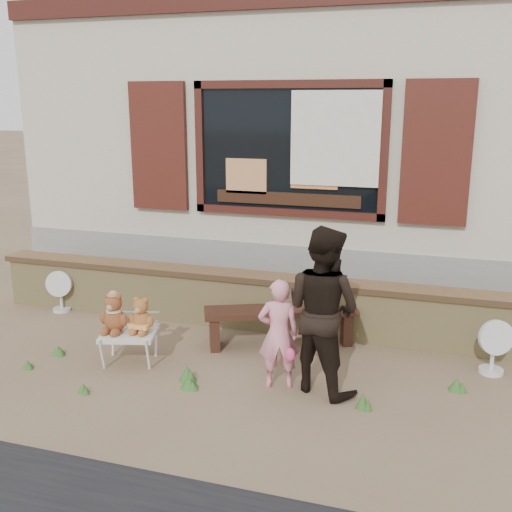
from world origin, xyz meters
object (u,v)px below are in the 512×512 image
(folding_chair, at_px, (129,334))
(child, at_px, (279,334))
(adult, at_px, (323,310))
(bench, at_px, (281,318))
(teddy_bear_left, at_px, (114,312))
(teddy_bear_right, at_px, (142,314))

(folding_chair, relative_size, child, 0.62)
(adult, bearing_deg, child, 35.87)
(bench, height_order, teddy_bear_left, teddy_bear_left)
(bench, distance_m, teddy_bear_left, 1.80)
(folding_chair, height_order, adult, adult)
(folding_chair, distance_m, adult, 2.07)
(folding_chair, bearing_deg, teddy_bear_right, -0.00)
(bench, relative_size, teddy_bear_left, 3.96)
(folding_chair, bearing_deg, child, -17.63)
(folding_chair, bearing_deg, teddy_bear_left, -180.00)
(bench, height_order, teddy_bear_right, teddy_bear_right)
(teddy_bear_right, xyz_separation_m, child, (1.48, -0.10, 0.00))
(folding_chair, distance_m, teddy_bear_right, 0.26)
(child, distance_m, adult, 0.48)
(teddy_bear_left, relative_size, adult, 0.27)
(bench, bearing_deg, folding_chair, -170.11)
(teddy_bear_left, bearing_deg, teddy_bear_right, 0.00)
(bench, xyz_separation_m, teddy_bear_right, (-1.24, -0.88, 0.22))
(bench, xyz_separation_m, adult, (0.64, -0.90, 0.47))
(teddy_bear_left, relative_size, teddy_bear_right, 1.11)
(bench, height_order, adult, adult)
(child, bearing_deg, adult, 172.74)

